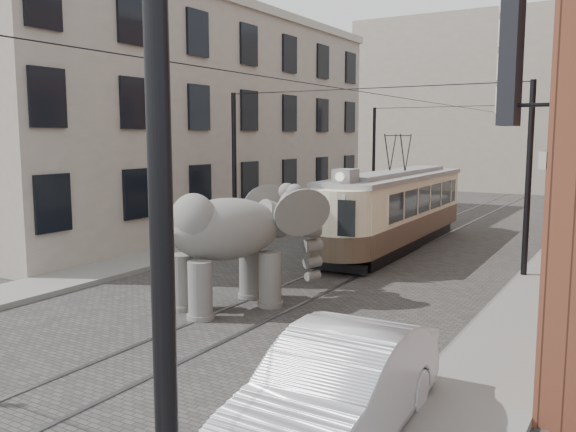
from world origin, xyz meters
The scene contains 10 objects.
ground centered at (0.00, 0.00, 0.00)m, with size 120.00×120.00×0.00m, color #3E3B39.
tram_rails centered at (0.00, 0.00, 0.01)m, with size 1.54×80.00×0.02m, color slate, non-canonical shape.
sidewalk_right centered at (6.00, 0.00, 0.07)m, with size 2.00×60.00×0.15m, color slate.
sidewalk_left centered at (-6.50, 0.00, 0.07)m, with size 2.00×60.00×0.15m, color slate.
stucco_building centered at (-11.00, 10.00, 5.00)m, with size 7.00×24.00×10.00m, color gray.
distant_block centered at (0.00, 40.00, 7.00)m, with size 28.00×10.00×14.00m, color gray.
catenary centered at (-0.20, 5.00, 3.00)m, with size 11.00×30.20×6.00m, color black, non-canonical shape.
tram centered at (-0.12, 9.21, 2.21)m, with size 2.30×11.13×4.42m, color #EDE5C0, non-canonical shape.
elephant centered at (-0.78, -1.12, 1.56)m, with size 2.81×5.11×3.13m, color #615F5A, non-canonical shape.
parked_car centered at (4.68, -5.91, 0.79)m, with size 1.69×4.81×1.59m, color #B2B2B7.
Camera 1 is at (8.24, -13.32, 4.34)m, focal length 37.93 mm.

